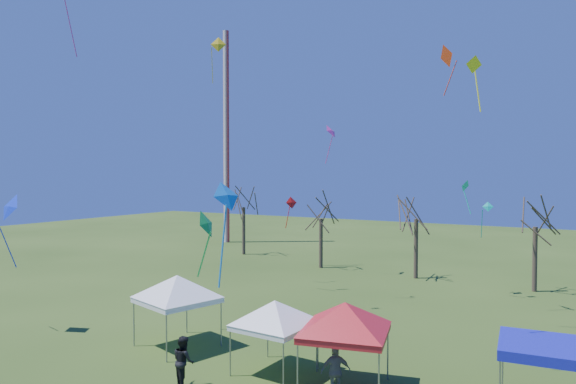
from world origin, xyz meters
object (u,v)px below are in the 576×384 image
Objects in this scene: tree_1 at (321,201)px; tree_2 at (416,198)px; tree_0 at (244,190)px; tent_red at (345,308)px; person_grey at (336,371)px; tent_white_west at (177,280)px; tent_blue at (545,348)px; person_dark at (184,361)px; tree_3 at (536,204)px; radio_mast at (226,137)px; tent_white_mid at (275,305)px.

tree_2 is (8.40, -0.27, 0.50)m from tree_1.
tree_0 is at bearing 164.82° from tree_1.
tent_red is 2.25× the size of person_grey.
tree_1 is 21.99m from tent_white_west.
tree_0 is 1.03× the size of tree_2.
tent_blue reaches higher than person_dark.
tree_3 is 2.45× the size of tent_blue.
tree_0 is 1.98× the size of tent_white_west.
tree_2 is (25.63, -9.62, -6.21)m from radio_mast.
tree_3 is at bearing -84.64° from person_dark.
person_dark reaches higher than person_grey.
tent_white_mid is 2.04× the size of person_dark.
tree_1 is 8.42m from tree_2.
radio_mast is 41.97m from tent_white_mid.
tent_white_west is 8.84m from tent_red.
tree_3 is 4.19× the size of person_grey.
tree_3 reaches higher than tree_1.
tree_3 is 20.02m from tent_blue.
tent_blue is (10.27, -19.87, -4.15)m from tree_2.
person_grey is (29.26, -32.19, -11.56)m from radio_mast.
tree_0 is at bearing 170.76° from tree_2.
tent_red reaches higher than tent_blue.
tent_blue is at bearing -38.51° from tree_0.
tree_3 reaches higher than tent_red.
tree_0 is 2.17× the size of tent_white_mid.
tree_0 is 27.94m from tent_white_west.
tent_white_mid is at bearing -169.20° from tent_blue.
tent_red is (29.31, -31.47, -9.40)m from radio_mast.
tent_red is at bearing -61.38° from tree_1.
person_grey is (5.48, 2.01, -0.01)m from person_dark.
tree_2 is at bearing 177.73° from tree_3.
tent_white_mid reaches higher than tent_blue.
tent_blue is (18.67, -20.14, -3.65)m from tree_1.
tree_3 is at bearing 95.48° from tent_blue.
tree_1 is at bearing 112.04° from tent_white_mid.
tent_white_mid is at bearing -67.96° from tree_1.
tree_2 is at bearing 99.55° from tent_red.
tent_white_west is (13.33, -24.32, -3.34)m from tree_0.
tree_1 reaches higher than person_grey.
tent_blue is (15.42, 1.44, -1.01)m from tent_white_west.
tent_blue is (35.91, -29.49, -10.36)m from radio_mast.
person_dark is at bearing -153.71° from tent_red.
tree_1 reaches higher than tent_blue.
person_grey is (-0.05, -0.72, -2.16)m from tent_red.
tent_white_west is at bearing -45.25° from person_grey.
tree_0 is 2.61× the size of tent_blue.
tree_2 reaches higher than tent_blue.
tree_0 is 37.00m from tent_blue.
radio_mast is 3.06× the size of tree_2.
radio_mast is 45.01m from person_grey.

